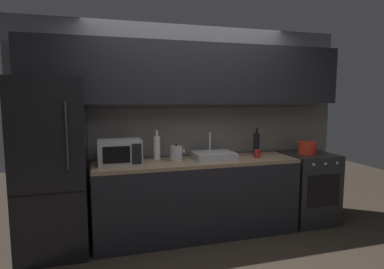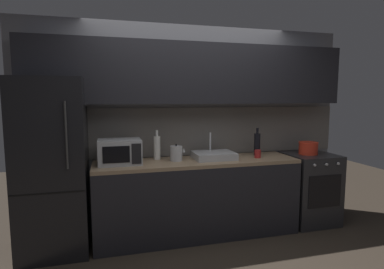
% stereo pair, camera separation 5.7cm
% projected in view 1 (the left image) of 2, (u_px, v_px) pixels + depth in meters
% --- Properties ---
extents(back_wall, '(4.10, 0.44, 2.50)m').
position_uv_depth(back_wall, '(190.00, 104.00, 3.85)').
color(back_wall, slate).
rests_on(back_wall, ground).
extents(counter_run, '(2.36, 0.60, 0.90)m').
position_uv_depth(counter_run, '(197.00, 198.00, 3.69)').
color(counter_run, black).
rests_on(counter_run, ground).
extents(refrigerator, '(0.68, 0.69, 1.82)m').
position_uv_depth(refrigerator, '(52.00, 167.00, 3.21)').
color(refrigerator, black).
rests_on(refrigerator, ground).
extents(oven_range, '(0.60, 0.62, 0.90)m').
position_uv_depth(oven_range, '(308.00, 187.00, 4.10)').
color(oven_range, '#232326').
rests_on(oven_range, ground).
extents(microwave, '(0.46, 0.35, 0.27)m').
position_uv_depth(microwave, '(120.00, 152.00, 3.40)').
color(microwave, '#A8AAAF').
rests_on(microwave, counter_run).
extents(sink_basin, '(0.48, 0.38, 0.30)m').
position_uv_depth(sink_basin, '(213.00, 155.00, 3.72)').
color(sink_basin, '#ADAFB5').
rests_on(sink_basin, counter_run).
extents(kettle, '(0.18, 0.14, 0.20)m').
position_uv_depth(kettle, '(176.00, 153.00, 3.59)').
color(kettle, '#B7BABF').
rests_on(kettle, counter_run).
extents(wine_bottle_dark, '(0.08, 0.08, 0.35)m').
position_uv_depth(wine_bottle_dark, '(256.00, 144.00, 3.95)').
color(wine_bottle_dark, black).
rests_on(wine_bottle_dark, counter_run).
extents(wine_bottle_white, '(0.08, 0.08, 0.35)m').
position_uv_depth(wine_bottle_white, '(157.00, 147.00, 3.66)').
color(wine_bottle_white, silver).
rests_on(wine_bottle_white, counter_run).
extents(mug_red, '(0.08, 0.08, 0.10)m').
position_uv_depth(mug_red, '(257.00, 154.00, 3.78)').
color(mug_red, '#A82323').
rests_on(mug_red, counter_run).
extents(cooking_pot, '(0.24, 0.24, 0.16)m').
position_uv_depth(cooking_pot, '(307.00, 148.00, 4.03)').
color(cooking_pot, red).
rests_on(cooking_pot, oven_range).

